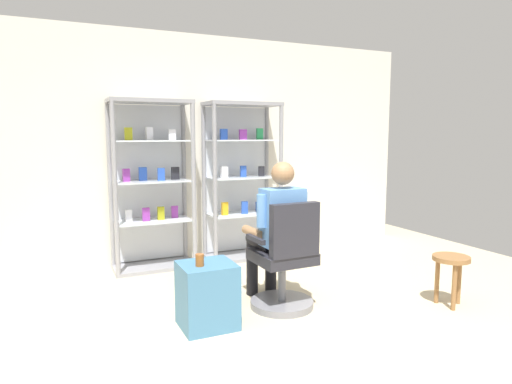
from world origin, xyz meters
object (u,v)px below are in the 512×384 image
(display_cabinet_right, at_px, (240,180))
(seated_shopkeeper, at_px, (276,226))
(office_chair, at_px, (285,265))
(storage_crate, at_px, (207,295))
(wooden_stool, at_px, (451,266))
(tea_glass, at_px, (200,260))
(display_cabinet_left, at_px, (151,184))

(display_cabinet_right, xyz_separation_m, seated_shopkeeper, (-0.32, -1.60, -0.25))
(seated_shopkeeper, bearing_deg, office_chair, -88.54)
(seated_shopkeeper, bearing_deg, storage_crate, -162.63)
(storage_crate, relative_size, wooden_stool, 1.14)
(tea_glass, bearing_deg, display_cabinet_right, 59.12)
(display_cabinet_left, xyz_separation_m, display_cabinet_right, (1.10, -0.00, 0.00))
(office_chair, distance_m, tea_glass, 0.83)
(display_cabinet_right, height_order, office_chair, display_cabinet_right)
(display_cabinet_right, height_order, wooden_stool, display_cabinet_right)
(display_cabinet_left, distance_m, storage_crate, 1.96)
(display_cabinet_right, height_order, tea_glass, display_cabinet_right)
(office_chair, bearing_deg, display_cabinet_right, 79.80)
(display_cabinet_left, xyz_separation_m, storage_crate, (0.05, -1.83, -0.70))
(display_cabinet_left, relative_size, wooden_stool, 4.19)
(display_cabinet_left, bearing_deg, office_chair, -66.15)
(seated_shopkeeper, relative_size, tea_glass, 13.74)
(storage_crate, bearing_deg, tea_glass, -149.22)
(office_chair, relative_size, storage_crate, 1.86)
(office_chair, height_order, seated_shopkeeper, seated_shopkeeper)
(office_chair, bearing_deg, seated_shopkeeper, 91.46)
(tea_glass, bearing_deg, wooden_stool, -11.22)
(office_chair, relative_size, tea_glass, 10.23)
(seated_shopkeeper, relative_size, storage_crate, 2.50)
(display_cabinet_left, bearing_deg, storage_crate, -88.48)
(tea_glass, distance_m, wooden_stool, 2.23)
(tea_glass, bearing_deg, office_chair, 7.54)
(display_cabinet_left, height_order, tea_glass, display_cabinet_left)
(wooden_stool, bearing_deg, seated_shopkeeper, 153.04)
(tea_glass, xyz_separation_m, wooden_stool, (2.18, -0.43, -0.20))
(tea_glass, height_order, wooden_stool, tea_glass)
(office_chair, height_order, wooden_stool, office_chair)
(display_cabinet_left, relative_size, display_cabinet_right, 1.00)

